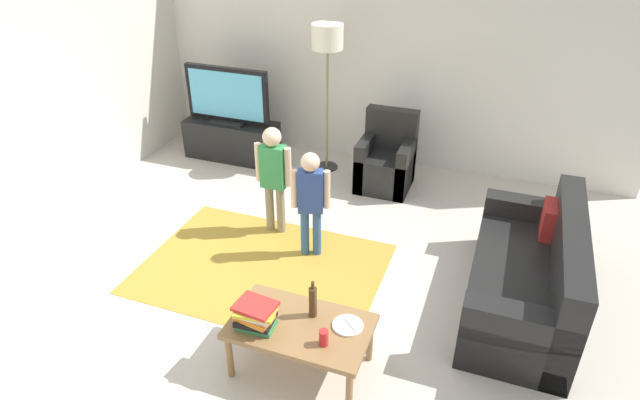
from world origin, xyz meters
TOP-DOWN VIEW (x-y plane):
  - ground at (0.00, 0.00)m, footprint 7.80×7.80m
  - wall_back at (0.00, 3.00)m, footprint 6.00×0.12m
  - area_rug at (-0.45, 0.26)m, footprint 2.20×1.60m
  - tv_stand at (-1.85, 2.30)m, footprint 1.20×0.44m
  - tv at (-1.85, 2.28)m, footprint 1.10×0.28m
  - couch at (1.88, 0.56)m, footprint 0.80×1.80m
  - armchair at (0.21, 2.26)m, footprint 0.60×0.60m
  - floor_lamp at (-0.60, 2.45)m, footprint 0.36×0.36m
  - child_near_tv at (-0.60, 0.91)m, footprint 0.38×0.18m
  - child_center at (-0.11, 0.65)m, footprint 0.35×0.19m
  - coffee_table at (0.34, -0.72)m, footprint 1.00×0.60m
  - book_stack at (0.06, -0.84)m, footprint 0.31×0.25m
  - bottle at (0.39, -0.60)m, footprint 0.06×0.06m
  - tv_remote at (0.04, -0.62)m, footprint 0.18×0.11m
  - soda_can at (0.56, -0.84)m, footprint 0.07×0.07m
  - plate at (0.66, -0.62)m, footprint 0.22×0.22m

SIDE VIEW (x-z plane):
  - ground at x=0.00m, z-range 0.00..0.00m
  - area_rug at x=-0.45m, z-range 0.00..0.01m
  - tv_stand at x=-1.85m, z-range -0.01..0.49m
  - couch at x=1.88m, z-range -0.14..0.72m
  - armchair at x=0.21m, z-range -0.15..0.75m
  - coffee_table at x=0.34m, z-range 0.16..0.58m
  - plate at x=0.66m, z-range 0.42..0.44m
  - tv_remote at x=0.04m, z-range 0.42..0.44m
  - soda_can at x=0.56m, z-range 0.42..0.54m
  - book_stack at x=0.06m, z-range 0.42..0.62m
  - bottle at x=0.39m, z-range 0.40..0.70m
  - child_center at x=-0.11m, z-range 0.11..1.18m
  - child_near_tv at x=-0.60m, z-range 0.12..1.26m
  - tv at x=-1.85m, z-range 0.49..1.20m
  - wall_back at x=0.00m, z-range 0.00..2.70m
  - floor_lamp at x=-0.60m, z-range 0.65..2.43m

